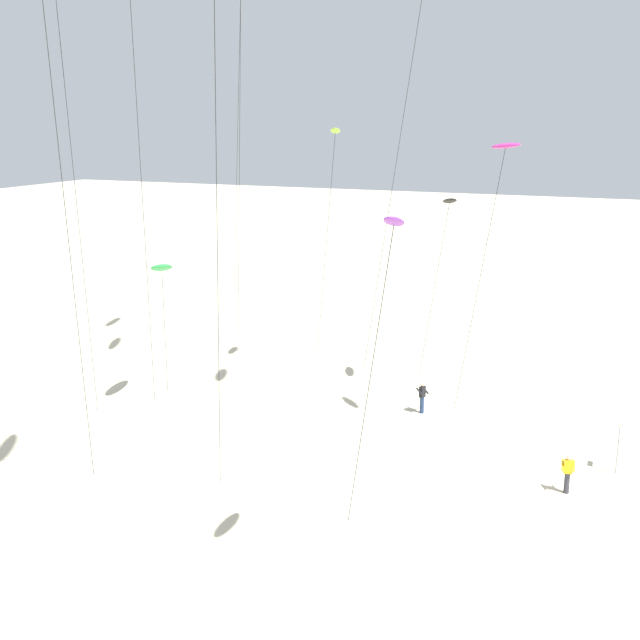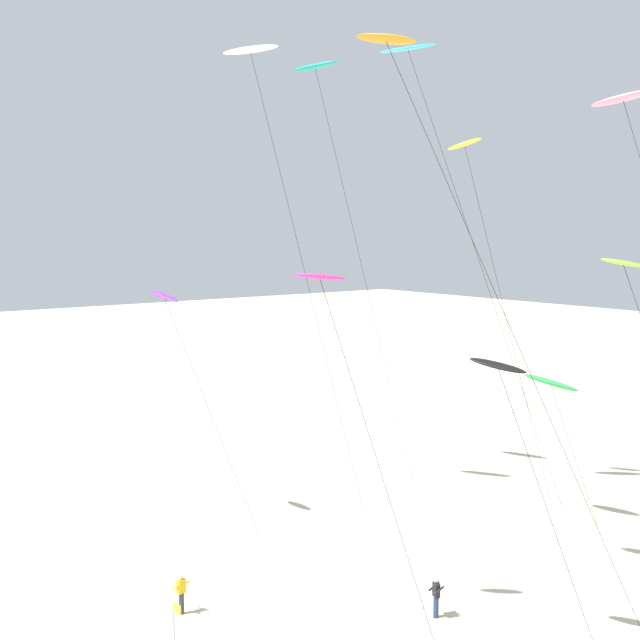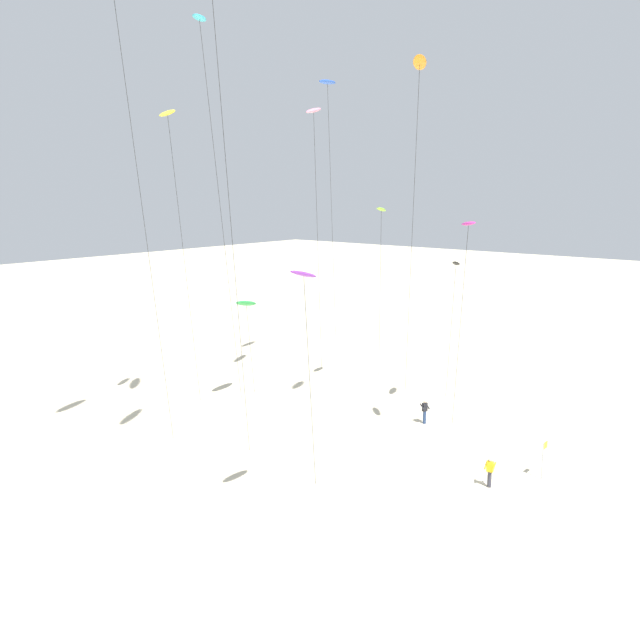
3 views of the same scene
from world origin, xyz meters
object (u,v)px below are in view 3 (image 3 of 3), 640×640
Objects in this scene: kite_orange at (420,69)px; kite_flyer_nearest at (425,411)px; kite_magenta at (468,228)px; kite_green at (246,304)px; kite_flyer_middle at (490,471)px; kite_yellow at (168,120)px; kite_pink at (314,114)px; kite_cyan at (200,25)px; marker_flag at (544,453)px; kite_lime at (381,214)px; kite_blue at (328,87)px; kite_purple at (304,278)px; kite_black at (456,266)px.

kite_flyer_nearest is at bearing 10.25° from kite_orange.
kite_flyer_nearest is (2.40, 3.96, -12.66)m from kite_magenta.
kite_magenta is (1.86, -16.76, 6.05)m from kite_green.
kite_flyer_middle is at bearing -117.98° from kite_orange.
kite_yellow is 11.78m from kite_pink.
marker_flag is at bearing -67.92° from kite_cyan.
kite_lime is at bearing -54.12° from kite_pink.
kite_yellow reaches higher than marker_flag.
kite_purple is (-21.71, -16.25, -11.80)m from kite_blue.
kite_cyan reaches higher than kite_purple.
kite_purple is at bearing -170.85° from kite_black.
kite_magenta reaches higher than kite_green.
kite_cyan reaches higher than kite_flyer_middle.
kite_lime is 22.10m from kite_flyer_middle.
kite_black is 0.53× the size of kite_yellow.
kite_black is 10.20m from kite_flyer_nearest.
kite_orange reaches higher than kite_yellow.
kite_blue is 29.58m from kite_purple.
kite_flyer_nearest is at bearing 69.55° from marker_flag.
marker_flag is (-1.24, -5.81, -12.07)m from kite_magenta.
kite_purple is 17.72m from marker_flag.
kite_green is (-9.52, -0.05, -16.25)m from kite_blue.
kite_black is at bearing -95.44° from kite_lime.
kite_black is 5.28× the size of marker_flag.
kite_orange reaches higher than kite_green.
kite_purple is at bearing -112.98° from kite_cyan.
kite_blue reaches higher than kite_purple.
kite_cyan is 29.82m from kite_flyer_middle.
kite_black is at bearing 33.64° from kite_magenta.
kite_green is at bearing 53.05° from kite_purple.
kite_cyan is 1.83× the size of kite_magenta.
marker_flag is (-4.50, -20.36, -19.70)m from kite_pink.
kite_magenta is at bearing -83.68° from kite_green.
kite_flyer_nearest is at bearing -94.62° from kite_pink.
kite_black is at bearing 9.15° from kite_purple.
kite_purple reaches higher than kite_green.
kite_orange is at bearing 62.02° from kite_flyer_middle.
kite_blue is at bearing 77.29° from kite_lime.
kite_yellow reaches higher than kite_purple.
kite_orange is at bearing 92.70° from kite_magenta.
kite_magenta is at bearing 44.06° from kite_flyer_middle.
kite_purple is at bearing 153.59° from marker_flag.
kite_flyer_middle is (-4.16, -4.03, -12.66)m from kite_magenta.
kite_flyer_nearest is at bearing 175.61° from kite_black.
marker_flag is at bearing -114.67° from kite_lime.
kite_flyer_nearest is (16.45, 3.41, -11.07)m from kite_purple.
kite_flyer_middle is at bearing -129.41° from kite_flyer_nearest.
kite_yellow is at bearing 136.46° from kite_black.
kite_blue reaches higher than kite_flyer_nearest.
kite_black is at bearing -99.01° from kite_blue.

